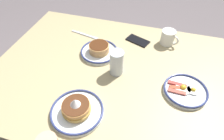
{
  "coord_description": "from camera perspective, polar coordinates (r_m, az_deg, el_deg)",
  "views": [
    {
      "loc": [
        -0.23,
        0.7,
        1.49
      ],
      "look_at": [
        -0.03,
        0.02,
        0.77
      ],
      "focal_mm": 30.92,
      "sensor_mm": 36.0,
      "label": 1
    }
  ],
  "objects": [
    {
      "name": "ground_plane",
      "position": [
        1.66,
        -0.77,
        -18.19
      ],
      "size": [
        6.0,
        6.0,
        0.0
      ],
      "primitive_type": "plane",
      "color": "#665C5D"
    },
    {
      "name": "dining_table",
      "position": [
        1.13,
        -1.07,
        -3.88
      ],
      "size": [
        1.28,
        0.98,
        0.74
      ],
      "color": "tan",
      "rests_on": "ground_plane"
    },
    {
      "name": "plate_near_main",
      "position": [
        1.14,
        -3.82,
        5.8
      ],
      "size": [
        0.22,
        0.22,
        0.06
      ],
      "color": "white",
      "rests_on": "dining_table"
    },
    {
      "name": "plate_center_pancakes",
      "position": [
        1.01,
        20.83,
        -5.65
      ],
      "size": [
        0.22,
        0.22,
        0.04
      ],
      "color": "silver",
      "rests_on": "dining_table"
    },
    {
      "name": "plate_far_companion",
      "position": [
        0.88,
        -10.38,
        -11.51
      ],
      "size": [
        0.24,
        0.24,
        0.1
      ],
      "color": "white",
      "rests_on": "dining_table"
    },
    {
      "name": "coffee_mug",
      "position": [
        1.25,
        16.28,
        9.27
      ],
      "size": [
        0.11,
        0.09,
        0.09
      ],
      "color": "white",
      "rests_on": "dining_table"
    },
    {
      "name": "drinking_glass",
      "position": [
        1.0,
        1.39,
        1.95
      ],
      "size": [
        0.07,
        0.07,
        0.14
      ],
      "color": "silver",
      "rests_on": "dining_table"
    },
    {
      "name": "cell_phone",
      "position": [
        1.26,
        7.64,
        8.61
      ],
      "size": [
        0.16,
        0.12,
        0.01
      ],
      "primitive_type": "cube",
      "rotation": [
        0.0,
        0.0,
        -0.37
      ],
      "color": "black",
      "rests_on": "dining_table"
    },
    {
      "name": "fork_near",
      "position": [
        1.31,
        -7.98,
        10.3
      ],
      "size": [
        0.2,
        0.06,
        0.01
      ],
      "color": "silver",
      "rests_on": "dining_table"
    }
  ]
}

